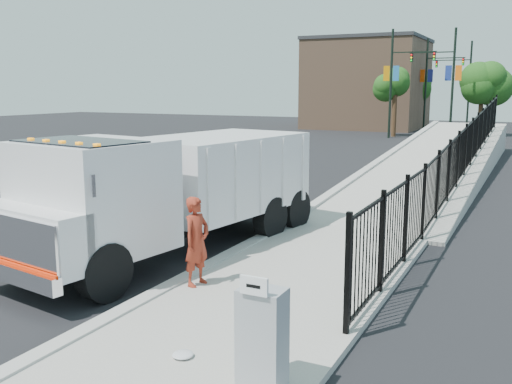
% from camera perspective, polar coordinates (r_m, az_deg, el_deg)
% --- Properties ---
extents(ground, '(120.00, 120.00, 0.00)m').
position_cam_1_polar(ground, '(11.96, -4.60, -7.77)').
color(ground, black).
rests_on(ground, ground).
extents(sidewalk, '(3.55, 12.00, 0.12)m').
position_cam_1_polar(sidewalk, '(9.42, -0.72, -12.46)').
color(sidewalk, '#9E998E').
rests_on(sidewalk, ground).
extents(curb, '(0.30, 12.00, 0.16)m').
position_cam_1_polar(curb, '(10.37, -10.39, -10.33)').
color(curb, '#ADAAA3').
rests_on(curb, ground).
extents(ramp, '(3.95, 24.06, 3.19)m').
position_cam_1_polar(ramp, '(26.27, 17.89, 1.71)').
color(ramp, '#9E998E').
rests_on(ramp, ground).
extents(iron_fence, '(0.10, 28.00, 1.80)m').
position_cam_1_polar(iron_fence, '(22.03, 20.09, 2.38)').
color(iron_fence, black).
rests_on(iron_fence, ground).
extents(truck, '(3.80, 8.41, 2.78)m').
position_cam_1_polar(truck, '(12.85, -8.80, 0.59)').
color(truck, black).
rests_on(truck, ground).
extents(worker, '(0.47, 0.65, 1.66)m').
position_cam_1_polar(worker, '(10.53, -5.95, -4.93)').
color(worker, maroon).
rests_on(worker, sidewalk).
extents(utility_cabinet, '(0.55, 0.40, 1.25)m').
position_cam_1_polar(utility_cabinet, '(7.08, 0.63, -14.43)').
color(utility_cabinet, gray).
rests_on(utility_cabinet, sidewalk).
extents(arrow_sign, '(0.35, 0.04, 0.22)m').
position_cam_1_polar(arrow_sign, '(6.62, -0.20, -9.36)').
color(arrow_sign, white).
rests_on(arrow_sign, utility_cabinet).
extents(debris, '(0.30, 0.30, 0.07)m').
position_cam_1_polar(debris, '(8.09, -7.34, -15.82)').
color(debris, silver).
rests_on(debris, sidewalk).
extents(light_pole_0, '(3.77, 0.22, 8.00)m').
position_cam_1_polar(light_pole_0, '(44.27, 13.74, 10.90)').
color(light_pole_0, black).
rests_on(light_pole_0, ground).
extents(light_pole_1, '(3.78, 0.22, 8.00)m').
position_cam_1_polar(light_pole_1, '(44.63, 18.71, 10.64)').
color(light_pole_1, black).
rests_on(light_pole_1, ground).
extents(light_pole_2, '(3.77, 0.22, 8.00)m').
position_cam_1_polar(light_pole_2, '(53.59, 16.95, 10.60)').
color(light_pole_2, black).
rests_on(light_pole_2, ground).
extents(light_pole_3, '(3.78, 0.22, 8.00)m').
position_cam_1_polar(light_pole_3, '(57.41, 20.26, 10.36)').
color(light_pole_3, black).
rests_on(light_pole_3, ground).
extents(tree_0, '(2.22, 2.22, 5.11)m').
position_cam_1_polar(tree_0, '(45.72, 13.76, 10.30)').
color(tree_0, '#382314').
rests_on(tree_0, ground).
extents(tree_1, '(2.78, 2.78, 5.39)m').
position_cam_1_polar(tree_1, '(48.19, 21.69, 9.91)').
color(tree_1, '#382314').
rests_on(tree_1, ground).
extents(tree_2, '(3.02, 3.02, 5.51)m').
position_cam_1_polar(tree_2, '(57.28, 15.62, 10.22)').
color(tree_2, '#382314').
rests_on(tree_2, ground).
extents(building, '(10.00, 10.00, 8.00)m').
position_cam_1_polar(building, '(55.75, 11.09, 10.45)').
color(building, '#8C664C').
rests_on(building, ground).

